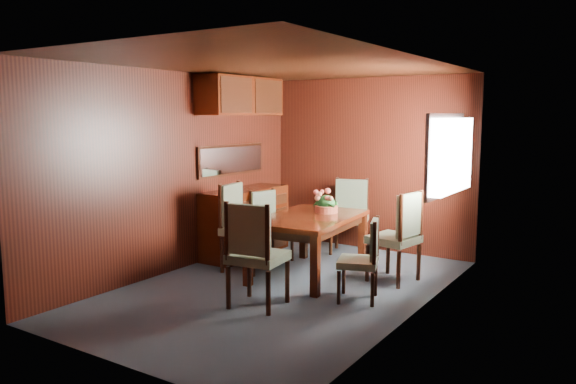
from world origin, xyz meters
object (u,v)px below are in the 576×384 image
Objects in this scene: chair_left_near at (240,222)px; dining_table at (309,224)px; flower_centerpiece at (326,201)px; sideboard at (245,222)px; chair_right_near at (364,255)px; chair_head at (254,249)px.

dining_table is at bearing 96.81° from chair_left_near.
flower_centerpiece is (0.89, 0.55, 0.26)m from chair_left_near.
sideboard is 1.30m from dining_table.
chair_right_near is at bearing -21.99° from sideboard.
chair_left_near is (0.40, -0.63, 0.15)m from sideboard.
chair_left_near is at bearing -168.99° from dining_table.
sideboard is at bearing -156.92° from chair_left_near.
chair_left_near reaches higher than flower_centerpiece.
chair_left_near is 1.01× the size of chair_head.
chair_head is (-0.81, -0.79, 0.12)m from chair_right_near.
chair_left_near reaches higher than chair_head.
chair_right_near is 2.83× the size of flower_centerpiece.
chair_left_near reaches higher than chair_right_near.
chair_head is (1.37, -1.67, 0.14)m from sideboard.
chair_head reaches higher than flower_centerpiece.
dining_table is 1.49× the size of chair_head.
chair_head is 1.62m from flower_centerpiece.
sideboard reaches higher than dining_table.
chair_left_near is 1.81m from chair_right_near.
sideboard is 2.35m from chair_right_near.
flower_centerpiece is at bearing 85.60° from chair_head.
dining_table is at bearing -17.54° from sideboard.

